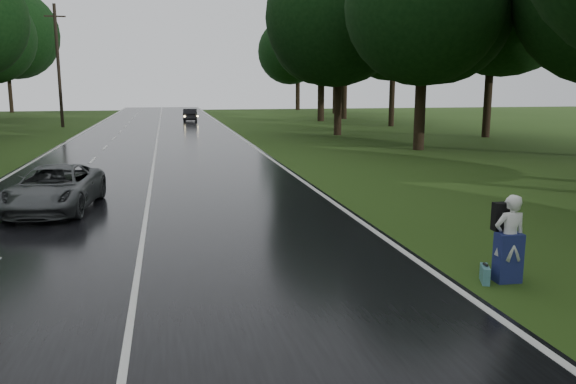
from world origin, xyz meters
name	(u,v)px	position (x,y,z in m)	size (l,w,h in m)	color
ground	(133,304)	(0.00, 0.00, 0.00)	(160.00, 160.00, 0.00)	#274213
road	(154,159)	(0.00, 20.00, 0.02)	(12.00, 140.00, 0.04)	black
lane_center	(154,159)	(0.00, 20.00, 0.04)	(0.12, 140.00, 0.01)	silver
grey_car	(55,188)	(-2.68, 8.18, 0.70)	(2.19, 4.74, 1.32)	#4C5051
far_car	(190,115)	(3.10, 50.59, 0.69)	(1.37, 3.92, 1.29)	black
hitchhiker	(509,242)	(6.99, -0.29, 0.79)	(0.64, 0.58, 1.71)	silver
suitcase	(485,274)	(6.55, -0.26, 0.16)	(0.13, 0.46, 0.33)	teal
utility_pole_far	(63,127)	(-8.50, 45.03, 0.00)	(1.80, 0.28, 10.69)	black
tree_right_d	(418,150)	(15.09, 21.38, 0.00)	(9.05, 9.05, 14.14)	black
tree_right_e	(337,135)	(13.35, 31.97, 0.00)	(9.24, 9.24, 14.44)	black
tree_right_f	(321,121)	(16.58, 48.73, 0.00)	(9.59, 9.59, 14.98)	black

